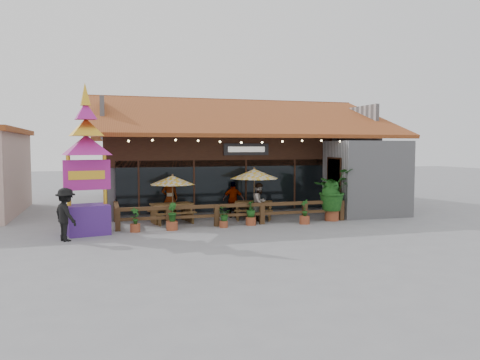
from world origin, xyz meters
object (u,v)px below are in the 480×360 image
object	(u,v)px
umbrella_left	(172,180)
picnic_table_left	(172,210)
picnic_table_right	(254,207)
pedestrian	(66,214)
umbrella_right	(254,174)
tropical_plant	(332,191)
thai_sign_tower	(86,149)

from	to	relation	value
umbrella_left	picnic_table_left	bearing A→B (deg)	122.18
picnic_table_right	pedestrian	distance (m)	8.40
umbrella_right	picnic_table_right	world-z (taller)	umbrella_right
umbrella_right	picnic_table_left	xyz separation A→B (m)	(-3.74, 0.17, -1.51)
umbrella_right	umbrella_left	bearing A→B (deg)	178.34
pedestrian	umbrella_right	bearing A→B (deg)	-100.39
tropical_plant	pedestrian	world-z (taller)	tropical_plant
pedestrian	tropical_plant	bearing A→B (deg)	-112.00
tropical_plant	pedestrian	bearing A→B (deg)	-172.24
umbrella_left	picnic_table_right	bearing A→B (deg)	0.11
thai_sign_tower	picnic_table_right	bearing A→B (deg)	14.08
picnic_table_right	umbrella_left	bearing A→B (deg)	-179.89
thai_sign_tower	pedestrian	world-z (taller)	thai_sign_tower
umbrella_right	picnic_table_right	distance (m)	1.53
picnic_table_left	pedestrian	size ratio (longest dim) A/B	1.07
picnic_table_left	tropical_plant	distance (m)	7.20
picnic_table_left	pedestrian	world-z (taller)	pedestrian
umbrella_left	picnic_table_right	distance (m)	3.93
picnic_table_right	thai_sign_tower	bearing A→B (deg)	-165.92
tropical_plant	pedestrian	xyz separation A→B (m)	(-11.15, -1.52, -0.40)
picnic_table_left	thai_sign_tower	bearing A→B (deg)	-151.57
picnic_table_right	pedestrian	size ratio (longest dim) A/B	1.11
thai_sign_tower	pedestrian	distance (m)	2.63
umbrella_left	tropical_plant	world-z (taller)	tropical_plant
tropical_plant	pedestrian	distance (m)	11.26
tropical_plant	pedestrian	size ratio (longest dim) A/B	1.25
umbrella_right	picnic_table_left	distance (m)	4.04
umbrella_right	pedestrian	xyz separation A→B (m)	(-7.88, -2.77, -1.14)
umbrella_right	tropical_plant	xyz separation A→B (m)	(3.27, -1.25, -0.74)
umbrella_left	pedestrian	size ratio (longest dim) A/B	1.39
picnic_table_right	tropical_plant	world-z (taller)	tropical_plant
picnic_table_left	thai_sign_tower	size ratio (longest dim) A/B	0.33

